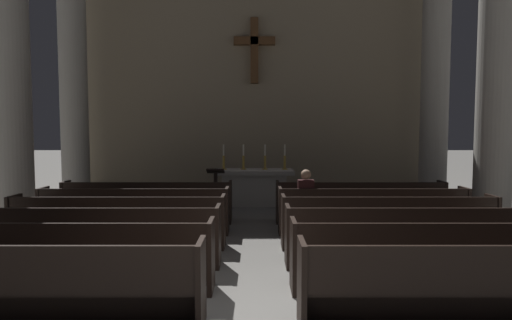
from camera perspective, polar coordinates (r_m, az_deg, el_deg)
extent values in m
cube|color=black|center=(5.50, -27.32, -14.48)|extent=(3.69, 0.40, 0.05)
cube|color=black|center=(5.23, -28.58, -12.33)|extent=(3.69, 0.05, 0.50)
cube|color=black|center=(5.73, -26.38, -16.10)|extent=(3.69, 0.04, 0.40)
cube|color=black|center=(4.92, -6.90, -15.67)|extent=(0.06, 0.50, 0.95)
cube|color=black|center=(6.42, -22.82, -11.69)|extent=(3.69, 0.40, 0.05)
cube|color=black|center=(6.16, -23.72, -9.75)|extent=(3.69, 0.05, 0.50)
cube|color=black|center=(6.65, -22.14, -13.16)|extent=(3.69, 0.04, 0.40)
cube|color=black|center=(5.93, -5.59, -12.21)|extent=(0.06, 0.50, 0.95)
cube|color=black|center=(7.39, -19.53, -9.56)|extent=(3.69, 0.40, 0.05)
cube|color=black|center=(7.12, -20.20, -7.81)|extent=(3.69, 0.05, 0.50)
cube|color=black|center=(7.60, -19.03, -10.91)|extent=(3.69, 0.04, 0.40)
cube|color=black|center=(6.96, -4.68, -9.76)|extent=(0.06, 0.50, 0.95)
cube|color=black|center=(8.37, -17.04, -7.91)|extent=(3.69, 0.40, 0.05)
cube|color=black|center=(8.11, -17.56, -6.33)|extent=(3.69, 0.05, 0.50)
cube|color=black|center=(8.59, -16.65, -9.14)|extent=(3.69, 0.04, 0.40)
cube|color=black|center=(7.99, -4.02, -7.94)|extent=(0.06, 0.50, 0.95)
cube|color=black|center=(9.08, -28.55, -6.98)|extent=(0.06, 0.50, 0.95)
cube|color=black|center=(9.38, -15.09, -6.60)|extent=(3.69, 0.40, 0.05)
cube|color=black|center=(9.12, -15.50, -5.15)|extent=(3.69, 0.05, 0.50)
cube|color=black|center=(9.59, -14.78, -7.73)|extent=(3.69, 0.04, 0.40)
cube|color=black|center=(9.04, -3.51, -6.54)|extent=(0.06, 0.50, 0.95)
cube|color=black|center=(10.01, -25.60, -5.90)|extent=(0.06, 0.50, 0.95)
cube|color=black|center=(10.39, -13.53, -5.54)|extent=(3.69, 0.40, 0.05)
cube|color=black|center=(10.14, -13.86, -4.21)|extent=(3.69, 0.05, 0.50)
cube|color=black|center=(10.61, -13.28, -6.58)|extent=(3.69, 0.04, 0.40)
cube|color=black|center=(10.09, -3.11, -5.43)|extent=(0.06, 0.50, 0.95)
cube|color=black|center=(10.97, -23.16, -4.99)|extent=(0.06, 0.50, 0.95)
cube|color=black|center=(5.46, 26.86, -14.62)|extent=(3.69, 0.40, 0.05)
cube|color=black|center=(5.19, 28.09, -12.46)|extent=(3.69, 0.05, 0.50)
cube|color=black|center=(5.68, 25.94, -16.24)|extent=(3.69, 0.04, 0.40)
cube|color=black|center=(4.91, 6.20, -15.71)|extent=(0.06, 0.50, 0.95)
cube|color=black|center=(6.39, 22.48, -11.77)|extent=(3.69, 0.40, 0.05)
cube|color=black|center=(6.12, 23.36, -9.83)|extent=(3.69, 0.05, 0.50)
cube|color=black|center=(6.61, 21.82, -13.25)|extent=(3.69, 0.04, 0.40)
cube|color=black|center=(5.92, 5.11, -12.23)|extent=(0.06, 0.50, 0.95)
cube|color=black|center=(7.35, 19.30, -9.62)|extent=(3.69, 0.40, 0.05)
cube|color=black|center=(7.09, 19.95, -7.86)|extent=(3.69, 0.05, 0.50)
cube|color=black|center=(7.57, 18.80, -10.96)|extent=(3.69, 0.04, 0.40)
cube|color=black|center=(6.95, 4.35, -9.77)|extent=(0.06, 0.50, 0.95)
cube|color=black|center=(8.34, 16.89, -7.95)|extent=(3.69, 0.40, 0.05)
cube|color=black|center=(8.08, 17.38, -6.36)|extent=(3.69, 0.05, 0.50)
cube|color=black|center=(8.56, 16.51, -9.18)|extent=(3.69, 0.04, 0.40)
cube|color=black|center=(7.99, 3.80, -7.95)|extent=(0.06, 0.50, 0.95)
cube|color=black|center=(9.03, 28.50, -7.03)|extent=(0.06, 0.50, 0.95)
cube|color=black|center=(9.35, 15.01, -6.62)|extent=(3.69, 0.40, 0.05)
cube|color=black|center=(9.09, 15.40, -5.18)|extent=(3.69, 0.05, 0.50)
cube|color=black|center=(9.57, 14.70, -7.76)|extent=(3.69, 0.04, 0.40)
cube|color=black|center=(9.03, 3.38, -6.55)|extent=(0.06, 0.50, 0.95)
cube|color=black|center=(9.97, 25.58, -5.94)|extent=(0.06, 0.50, 0.95)
cube|color=black|center=(10.37, 13.50, -5.56)|extent=(3.69, 0.40, 0.05)
cube|color=black|center=(10.11, 13.82, -4.23)|extent=(3.69, 0.05, 0.50)
cube|color=black|center=(10.58, 13.26, -6.60)|extent=(3.69, 0.04, 0.40)
cube|color=black|center=(10.08, 3.05, -5.44)|extent=(0.06, 0.50, 0.95)
cube|color=black|center=(10.93, 23.18, -5.02)|extent=(0.06, 0.50, 0.95)
cube|color=#ADA89E|center=(10.95, -28.32, -7.15)|extent=(1.08, 1.08, 0.20)
cylinder|color=#ADA89E|center=(10.84, -28.91, 10.50)|extent=(0.77, 0.77, 6.89)
cube|color=#ADA89E|center=(10.90, 28.36, -7.20)|extent=(1.08, 1.08, 0.20)
cylinder|color=#ADA89E|center=(10.79, 28.96, 10.53)|extent=(0.77, 0.77, 6.89)
cube|color=#ADA89E|center=(13.81, -21.93, -4.73)|extent=(1.08, 1.08, 0.20)
cylinder|color=#ADA89E|center=(13.72, -22.30, 9.22)|extent=(0.77, 0.77, 6.89)
cube|color=#ADA89E|center=(13.77, 22.05, -4.76)|extent=(1.08, 1.08, 0.20)
cylinder|color=#ADA89E|center=(13.68, 22.43, 9.24)|extent=(0.77, 0.77, 6.89)
cube|color=#A8A399|center=(12.33, 0.02, -3.86)|extent=(1.76, 0.72, 0.88)
cube|color=#A8A399|center=(12.27, 0.02, -1.55)|extent=(2.20, 0.90, 0.12)
cube|color=silver|center=(12.26, 0.02, -1.25)|extent=(2.09, 0.86, 0.01)
cylinder|color=#B79338|center=(12.30, -3.94, -1.16)|extent=(0.16, 0.16, 0.02)
cylinder|color=#B79338|center=(12.28, -3.95, -0.33)|extent=(0.07, 0.07, 0.38)
cylinder|color=silver|center=(12.26, -3.96, 1.29)|extent=(0.04, 0.04, 0.31)
cylinder|color=#B79338|center=(12.27, -1.38, -1.17)|extent=(0.16, 0.16, 0.02)
cylinder|color=#B79338|center=(12.25, -1.38, -0.33)|extent=(0.07, 0.07, 0.38)
cylinder|color=silver|center=(12.23, -1.38, 1.29)|extent=(0.04, 0.04, 0.31)
cylinder|color=#B79338|center=(12.27, 1.42, -1.17)|extent=(0.16, 0.16, 0.02)
cylinder|color=#B79338|center=(12.25, 1.42, -0.33)|extent=(0.07, 0.07, 0.38)
cylinder|color=silver|center=(12.23, 1.43, 1.29)|extent=(0.04, 0.04, 0.31)
cylinder|color=#B79338|center=(12.29, 3.99, -1.17)|extent=(0.16, 0.16, 0.02)
cylinder|color=#B79338|center=(12.27, 3.99, -0.33)|extent=(0.07, 0.07, 0.38)
cylinder|color=silver|center=(12.25, 4.00, 1.29)|extent=(0.04, 0.04, 0.31)
cube|color=gray|center=(14.38, 0.06, 12.15)|extent=(11.52, 0.25, 8.33)
cube|color=brown|center=(14.20, 0.05, 13.95)|extent=(0.24, 0.24, 2.02)
cube|color=brown|center=(14.25, 0.05, 15.15)|extent=(1.29, 0.24, 0.24)
cylinder|color=black|center=(11.26, -4.98, -6.80)|extent=(0.36, 0.36, 0.04)
cylinder|color=black|center=(11.18, -5.00, -4.26)|extent=(0.10, 0.10, 1.05)
cube|color=black|center=(11.11, -5.01, -1.42)|extent=(0.44, 0.31, 0.15)
cube|color=#26262B|center=(9.32, 6.50, -7.81)|extent=(0.24, 0.14, 0.45)
cube|color=#26262B|center=(9.14, 6.61, -6.22)|extent=(0.28, 0.36, 0.12)
cube|color=#381919|center=(8.96, 6.72, -4.29)|extent=(0.32, 0.20, 0.54)
sphere|color=tan|center=(8.91, 6.74, -1.87)|extent=(0.20, 0.20, 0.20)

